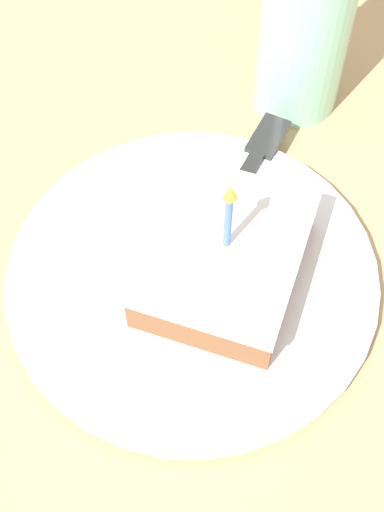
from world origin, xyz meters
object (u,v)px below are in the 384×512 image
at_px(plate, 192,276).
at_px(cake_slice, 219,257).
at_px(fork, 237,189).
at_px(bottle, 300,29).

bearing_deg(plate, cake_slice, 16.87).
relative_size(plate, fork, 1.40).
distance_m(plate, bottle, 0.23).
relative_size(cake_slice, bottle, 0.69).
xyz_separation_m(plate, cake_slice, (0.02, 0.01, 0.03)).
xyz_separation_m(fork, bottle, (0.01, 0.13, 0.06)).
distance_m(plate, cake_slice, 0.03).
height_order(fork, bottle, bottle).
bearing_deg(fork, bottle, 85.83).
bearing_deg(fork, cake_slice, -83.07).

